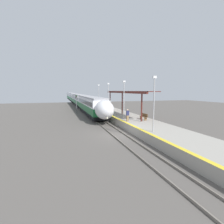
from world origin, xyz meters
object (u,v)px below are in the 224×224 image
object	(u,v)px
person_waiting	(128,115)
lamppost_near	(154,100)
lamppost_far	(108,96)
train	(76,98)
lamppost_farthest	(99,95)
platform_bench	(144,116)
lamppost_mid	(124,97)
railway_signal	(76,102)

from	to	relation	value
person_waiting	lamppost_near	xyz separation A→B (m)	(0.13, -6.44, 2.30)
person_waiting	lamppost_far	xyz separation A→B (m)	(0.13, 9.92, 2.30)
train	lamppost_farthest	world-z (taller)	lamppost_farthest
platform_bench	train	bearing A→B (deg)	96.39
platform_bench	lamppost_mid	size ratio (longest dim) A/B	0.32
lamppost_mid	lamppost_far	xyz separation A→B (m)	(0.00, 8.18, 0.00)
platform_bench	lamppost_near	distance (m)	7.86
person_waiting	lamppost_near	size ratio (longest dim) A/B	0.30
lamppost_far	train	bearing A→B (deg)	94.01
train	lamppost_near	xyz separation A→B (m)	(2.52, -52.30, 1.91)
lamppost_near	lamppost_mid	world-z (taller)	same
lamppost_farthest	lamppost_near	bearing A→B (deg)	-90.00
railway_signal	lamppost_far	distance (m)	10.29
lamppost_mid	lamppost_farthest	xyz separation A→B (m)	(0.00, 16.36, 0.00)
railway_signal	train	bearing A→B (deg)	84.59
person_waiting	lamppost_farthest	size ratio (longest dim) A/B	0.30
person_waiting	lamppost_far	world-z (taller)	lamppost_far
lamppost_mid	lamppost_far	world-z (taller)	same
lamppost_far	lamppost_farthest	size ratio (longest dim) A/B	1.00
person_waiting	platform_bench	bearing A→B (deg)	10.58
lamppost_near	lamppost_farthest	xyz separation A→B (m)	(0.00, 24.53, 0.00)
platform_bench	railway_signal	distance (m)	19.78
person_waiting	lamppost_mid	xyz separation A→B (m)	(0.13, 1.74, 2.30)
train	lamppost_far	bearing A→B (deg)	-85.99
lamppost_far	lamppost_near	bearing A→B (deg)	-90.00
person_waiting	lamppost_mid	bearing A→B (deg)	85.83
train	person_waiting	distance (m)	45.92
lamppost_far	person_waiting	bearing A→B (deg)	-90.73
person_waiting	lamppost_near	world-z (taller)	lamppost_near
platform_bench	railway_signal	xyz separation A→B (m)	(-7.65, 18.21, 1.09)
train	lamppost_mid	distance (m)	44.24
platform_bench	person_waiting	distance (m)	2.76
lamppost_near	lamppost_farthest	size ratio (longest dim) A/B	1.00
railway_signal	lamppost_farthest	size ratio (longest dim) A/B	0.75
lamppost_mid	lamppost_far	size ratio (longest dim) A/B	1.00
platform_bench	lamppost_far	xyz separation A→B (m)	(-2.56, 9.41, 2.66)
train	person_waiting	world-z (taller)	train
railway_signal	platform_bench	bearing A→B (deg)	-67.21
platform_bench	lamppost_near	bearing A→B (deg)	-110.23
person_waiting	lamppost_far	bearing A→B (deg)	89.27
train	lamppost_mid	bearing A→B (deg)	-86.73
platform_bench	lamppost_far	size ratio (longest dim) A/B	0.32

